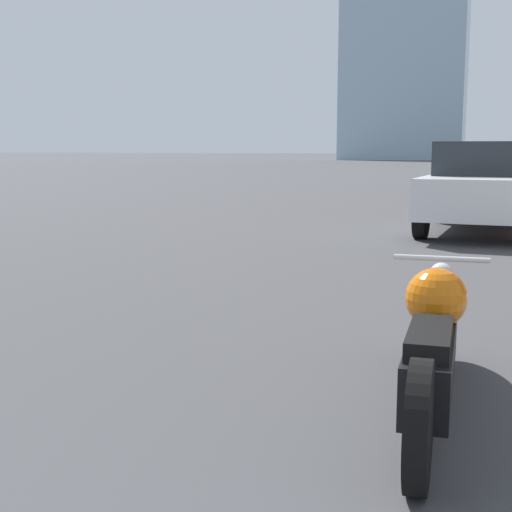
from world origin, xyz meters
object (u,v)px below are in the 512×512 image
at_px(parked_car_white, 481,186).
at_px(parked_car_yellow, 484,156).
at_px(motorcycle, 433,345).
at_px(parked_car_blue, 474,166).
at_px(parked_car_green, 477,160).
at_px(parked_car_silver, 482,158).

xyz_separation_m(parked_car_white, parked_car_yellow, (-0.07, 48.74, 0.04)).
height_order(motorcycle, parked_car_blue, parked_car_blue).
xyz_separation_m(parked_car_blue, parked_car_green, (-0.07, 12.75, 0.02)).
bearing_deg(motorcycle, parked_car_blue, 89.41).
bearing_deg(parked_car_green, parked_car_silver, 94.08).
relative_size(parked_car_blue, parked_car_yellow, 0.90).
distance_m(motorcycle, parked_car_silver, 46.74).
relative_size(motorcycle, parked_car_yellow, 0.53).
height_order(parked_car_white, parked_car_yellow, parked_car_yellow).
height_order(motorcycle, parked_car_yellow, parked_car_yellow).
distance_m(parked_car_blue, parked_car_green, 12.75).
height_order(parked_car_blue, parked_car_green, parked_car_green).
bearing_deg(motorcycle, parked_car_green, 89.41).
height_order(motorcycle, parked_car_silver, parked_car_silver).
xyz_separation_m(parked_car_silver, parked_car_yellow, (0.09, 11.36, 0.03)).
bearing_deg(parked_car_silver, parked_car_yellow, 84.80).
xyz_separation_m(motorcycle, parked_car_blue, (-0.13, 22.35, 0.46)).
distance_m(motorcycle, parked_car_white, 9.36).
xyz_separation_m(motorcycle, parked_car_green, (-0.20, 35.10, 0.48)).
bearing_deg(parked_car_white, parked_car_blue, 95.54).
bearing_deg(parked_car_silver, parked_car_white, -94.53).
relative_size(parked_car_white, parked_car_silver, 1.11).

